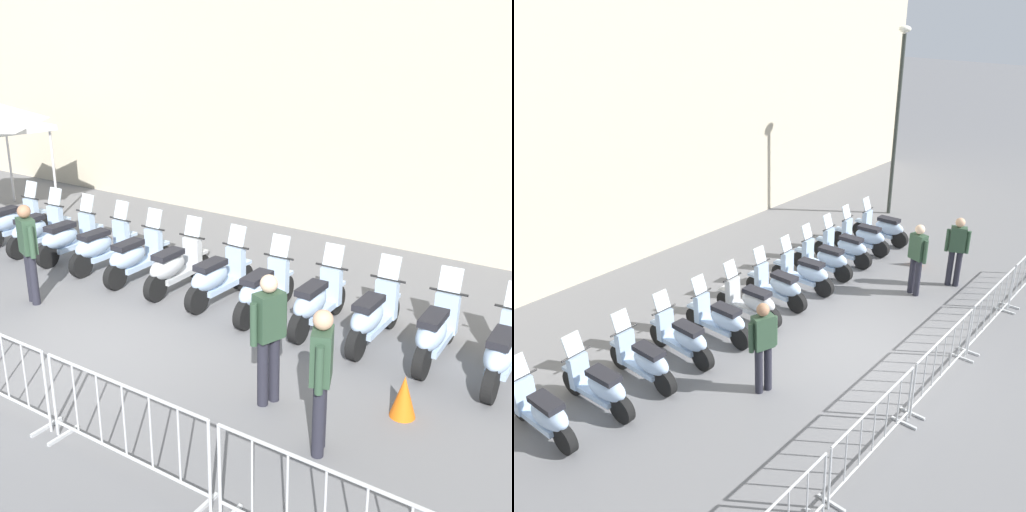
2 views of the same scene
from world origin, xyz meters
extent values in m
plane|color=slate|center=(0.00, 0.00, 0.00)|extent=(120.00, 120.00, 0.00)
cylinder|color=black|center=(-5.68, 2.13, 0.24)|extent=(0.24, 0.50, 0.48)
cube|color=#A8C1E0|center=(-5.55, 1.52, 0.28)|extent=(0.45, 0.91, 0.10)
ellipsoid|color=#A8C1E0|center=(-5.49, 1.25, 0.52)|extent=(0.53, 0.90, 0.40)
cube|color=black|center=(-5.50, 1.28, 0.74)|extent=(0.40, 0.65, 0.10)
cube|color=#A8C1E0|center=(-5.64, 1.95, 0.55)|extent=(0.36, 0.21, 0.60)
cylinder|color=black|center=(-5.64, 1.95, 0.88)|extent=(0.56, 0.15, 0.04)
cube|color=silver|center=(-5.65, 2.00, 1.06)|extent=(0.34, 0.20, 0.35)
cube|color=#A8C1E0|center=(-5.68, 2.13, 0.51)|extent=(0.26, 0.35, 0.06)
cylinder|color=black|center=(-4.76, 2.20, 0.24)|extent=(0.25, 0.50, 0.48)
cylinder|color=black|center=(-4.45, 1.00, 0.24)|extent=(0.25, 0.50, 0.48)
cube|color=#A8C1E0|center=(-4.61, 1.60, 0.28)|extent=(0.48, 0.91, 0.10)
ellipsoid|color=#A8C1E0|center=(-4.54, 1.33, 0.52)|extent=(0.56, 0.90, 0.40)
cube|color=black|center=(-4.54, 1.36, 0.74)|extent=(0.42, 0.65, 0.10)
cube|color=#A8C1E0|center=(-4.71, 2.02, 0.55)|extent=(0.36, 0.22, 0.60)
cylinder|color=black|center=(-4.71, 2.02, 0.88)|extent=(0.55, 0.17, 0.04)
cube|color=silver|center=(-4.72, 2.07, 1.06)|extent=(0.34, 0.21, 0.35)
cube|color=#A8C1E0|center=(-4.76, 2.20, 0.51)|extent=(0.27, 0.36, 0.06)
cylinder|color=black|center=(-3.79, 2.39, 0.24)|extent=(0.23, 0.50, 0.48)
cylinder|color=black|center=(-3.57, 1.17, 0.24)|extent=(0.23, 0.50, 0.48)
cube|color=#A8C1E0|center=(-3.68, 1.78, 0.28)|extent=(0.43, 0.90, 0.10)
ellipsoid|color=#A8C1E0|center=(-3.63, 1.51, 0.52)|extent=(0.51, 0.89, 0.40)
cube|color=black|center=(-3.64, 1.54, 0.74)|extent=(0.38, 0.64, 0.10)
cube|color=#A8C1E0|center=(-3.76, 2.21, 0.55)|extent=(0.36, 0.20, 0.60)
cylinder|color=black|center=(-3.76, 2.21, 0.88)|extent=(0.56, 0.14, 0.04)
cube|color=silver|center=(-3.77, 2.26, 1.06)|extent=(0.34, 0.20, 0.35)
cube|color=#A8C1E0|center=(-3.79, 2.39, 0.51)|extent=(0.26, 0.35, 0.06)
cylinder|color=black|center=(-2.86, 2.59, 0.24)|extent=(0.22, 0.50, 0.48)
cylinder|color=black|center=(-2.66, 1.36, 0.24)|extent=(0.22, 0.50, 0.48)
cube|color=#A8C1E0|center=(-2.76, 1.98, 0.28)|extent=(0.42, 0.90, 0.10)
ellipsoid|color=#A8C1E0|center=(-2.71, 1.70, 0.52)|extent=(0.49, 0.89, 0.40)
cube|color=black|center=(-2.72, 1.73, 0.74)|extent=(0.37, 0.64, 0.10)
cube|color=#A8C1E0|center=(-2.83, 2.41, 0.55)|extent=(0.36, 0.19, 0.60)
cylinder|color=black|center=(-2.83, 2.41, 0.88)|extent=(0.56, 0.13, 0.04)
cube|color=silver|center=(-2.84, 2.45, 1.06)|extent=(0.34, 0.19, 0.35)
cube|color=#A8C1E0|center=(-2.86, 2.59, 0.51)|extent=(0.25, 0.35, 0.06)
cylinder|color=black|center=(-1.95, 2.70, 0.24)|extent=(0.23, 0.50, 0.48)
cylinder|color=black|center=(-1.70, 1.48, 0.24)|extent=(0.23, 0.50, 0.48)
cube|color=#A8C1E0|center=(-1.82, 2.09, 0.28)|extent=(0.45, 0.91, 0.10)
ellipsoid|color=#A8C1E0|center=(-1.77, 1.81, 0.52)|extent=(0.52, 0.90, 0.40)
cube|color=black|center=(-1.77, 1.85, 0.74)|extent=(0.40, 0.64, 0.10)
cube|color=#A8C1E0|center=(-1.91, 2.51, 0.55)|extent=(0.36, 0.21, 0.60)
cylinder|color=black|center=(-1.91, 2.51, 0.88)|extent=(0.56, 0.15, 0.04)
cube|color=silver|center=(-1.92, 2.56, 1.06)|extent=(0.34, 0.20, 0.35)
cube|color=#A8C1E0|center=(-1.95, 2.70, 0.51)|extent=(0.26, 0.35, 0.06)
cylinder|color=black|center=(-1.03, 2.88, 0.24)|extent=(0.24, 0.50, 0.48)
cylinder|color=black|center=(-0.77, 1.67, 0.24)|extent=(0.24, 0.50, 0.48)
cube|color=#B7BABC|center=(-0.90, 2.28, 0.28)|extent=(0.46, 0.91, 0.10)
ellipsoid|color=#B7BABC|center=(-0.84, 2.00, 0.52)|extent=(0.53, 0.90, 0.40)
cube|color=black|center=(-0.85, 2.03, 0.74)|extent=(0.40, 0.65, 0.10)
cube|color=#B7BABC|center=(-0.99, 2.70, 0.55)|extent=(0.36, 0.21, 0.60)
cylinder|color=black|center=(-0.99, 2.70, 0.88)|extent=(0.55, 0.15, 0.04)
cube|color=silver|center=(-1.00, 2.75, 1.06)|extent=(0.34, 0.20, 0.35)
cube|color=#B7BABC|center=(-1.03, 2.88, 0.51)|extent=(0.26, 0.36, 0.06)
cylinder|color=black|center=(-0.07, 3.07, 0.24)|extent=(0.21, 0.50, 0.48)
cylinder|color=black|center=(0.12, 1.85, 0.24)|extent=(0.21, 0.50, 0.48)
cube|color=#A8C1E0|center=(0.02, 2.46, 0.28)|extent=(0.41, 0.90, 0.10)
ellipsoid|color=#A8C1E0|center=(0.07, 2.18, 0.52)|extent=(0.49, 0.89, 0.40)
cube|color=black|center=(0.06, 2.21, 0.74)|extent=(0.37, 0.64, 0.10)
cube|color=#A8C1E0|center=(-0.04, 2.89, 0.55)|extent=(0.36, 0.19, 0.60)
cylinder|color=black|center=(-0.04, 2.89, 0.88)|extent=(0.56, 0.12, 0.04)
cube|color=silver|center=(-0.05, 2.94, 1.06)|extent=(0.34, 0.19, 0.35)
cube|color=#A8C1E0|center=(-0.07, 3.07, 0.51)|extent=(0.25, 0.35, 0.06)
cylinder|color=black|center=(0.82, 3.20, 0.24)|extent=(0.24, 0.50, 0.48)
cylinder|color=black|center=(1.10, 1.99, 0.24)|extent=(0.24, 0.50, 0.48)
cube|color=#A8C1E0|center=(0.96, 2.59, 0.28)|extent=(0.47, 0.91, 0.10)
ellipsoid|color=#A8C1E0|center=(1.02, 2.32, 0.52)|extent=(0.54, 0.90, 0.40)
cube|color=black|center=(1.01, 2.35, 0.74)|extent=(0.41, 0.65, 0.10)
cube|color=#A8C1E0|center=(0.86, 3.01, 0.55)|extent=(0.36, 0.21, 0.60)
cylinder|color=black|center=(0.86, 3.01, 0.88)|extent=(0.55, 0.16, 0.04)
cube|color=silver|center=(0.85, 3.06, 1.06)|extent=(0.34, 0.21, 0.35)
cube|color=#A8C1E0|center=(0.82, 3.20, 0.51)|extent=(0.27, 0.36, 0.06)
cylinder|color=black|center=(1.74, 3.45, 0.24)|extent=(0.24, 0.50, 0.48)
cylinder|color=black|center=(2.00, 2.24, 0.24)|extent=(0.24, 0.50, 0.48)
cube|color=#A8C1E0|center=(1.87, 2.84, 0.28)|extent=(0.46, 0.91, 0.10)
ellipsoid|color=#A8C1E0|center=(1.93, 2.57, 0.52)|extent=(0.53, 0.90, 0.40)
cube|color=black|center=(1.92, 2.60, 0.74)|extent=(0.40, 0.65, 0.10)
cube|color=#A8C1E0|center=(1.77, 3.27, 0.55)|extent=(0.36, 0.21, 0.60)
cylinder|color=black|center=(1.77, 3.27, 0.88)|extent=(0.55, 0.16, 0.04)
cube|color=silver|center=(1.76, 3.32, 1.06)|extent=(0.34, 0.21, 0.35)
cube|color=#A8C1E0|center=(1.74, 3.45, 0.51)|extent=(0.26, 0.36, 0.06)
cylinder|color=black|center=(2.66, 3.64, 0.24)|extent=(0.24, 0.50, 0.48)
cylinder|color=black|center=(2.92, 2.42, 0.24)|extent=(0.24, 0.50, 0.48)
cube|color=#A8C1E0|center=(2.79, 3.03, 0.28)|extent=(0.45, 0.91, 0.10)
ellipsoid|color=#A8C1E0|center=(2.85, 2.76, 0.52)|extent=(0.52, 0.90, 0.40)
cube|color=black|center=(2.84, 2.79, 0.74)|extent=(0.40, 0.64, 0.10)
cube|color=#A8C1E0|center=(2.70, 3.45, 0.55)|extent=(0.36, 0.21, 0.60)
cylinder|color=black|center=(2.70, 3.45, 0.88)|extent=(0.56, 0.15, 0.04)
cube|color=silver|center=(2.69, 3.50, 1.06)|extent=(0.34, 0.20, 0.35)
cube|color=#A8C1E0|center=(2.66, 3.64, 0.51)|extent=(0.26, 0.35, 0.06)
cylinder|color=black|center=(3.57, 3.83, 0.24)|extent=(0.25, 0.50, 0.48)
cylinder|color=black|center=(3.86, 2.62, 0.24)|extent=(0.25, 0.50, 0.48)
cube|color=#A8C1E0|center=(3.71, 3.22, 0.28)|extent=(0.47, 0.91, 0.10)
ellipsoid|color=#A8C1E0|center=(3.78, 2.95, 0.52)|extent=(0.55, 0.90, 0.40)
cube|color=black|center=(3.77, 2.98, 0.74)|extent=(0.41, 0.65, 0.10)
cube|color=#A8C1E0|center=(3.61, 3.65, 0.55)|extent=(0.36, 0.22, 0.60)
cylinder|color=black|center=(3.61, 3.65, 0.88)|extent=(0.55, 0.17, 0.04)
cube|color=silver|center=(3.60, 3.69, 1.06)|extent=(0.34, 0.21, 0.35)
cube|color=#A8C1E0|center=(3.57, 3.83, 0.51)|extent=(0.27, 0.36, 0.06)
cylinder|color=black|center=(4.78, 2.72, 0.24)|extent=(0.24, 0.50, 0.48)
cube|color=#A8C1E0|center=(4.65, 3.32, 0.28)|extent=(0.46, 0.91, 0.10)
ellipsoid|color=#A8C1E0|center=(4.71, 3.05, 0.52)|extent=(0.53, 0.90, 0.40)
cube|color=black|center=(4.70, 3.08, 0.74)|extent=(0.40, 0.65, 0.10)
cube|color=#B2B5B7|center=(1.34, -1.53, 0.02)|extent=(0.12, 0.44, 0.04)
cylinder|color=#B2B5B7|center=(1.43, -1.51, 0.53)|extent=(0.04, 0.04, 1.05)
cylinder|color=#B2B5B7|center=(0.69, -1.65, 0.61)|extent=(0.02, 0.02, 0.87)
cylinder|color=#B2B5B7|center=(1.06, -1.58, 0.61)|extent=(0.02, 0.02, 0.87)
cube|color=#B2B5B7|center=(1.63, -1.47, 0.02)|extent=(0.12, 0.44, 0.04)
cube|color=#B2B5B7|center=(3.68, -1.09, 0.02)|extent=(0.12, 0.44, 0.04)
cylinder|color=#B2B5B7|center=(1.55, -1.49, 0.53)|extent=(0.04, 0.04, 1.05)
cylinder|color=#B2B5B7|center=(3.77, -1.08, 0.53)|extent=(0.04, 0.04, 1.05)
cylinder|color=#B2B5B7|center=(2.66, -1.28, 1.05)|extent=(2.23, 0.45, 0.04)
cylinder|color=#B2B5B7|center=(2.66, -1.28, 0.18)|extent=(2.23, 0.45, 0.04)
cylinder|color=#B2B5B7|center=(1.92, -1.42, 0.61)|extent=(0.02, 0.02, 0.87)
cylinder|color=#B2B5B7|center=(2.29, -1.35, 0.61)|extent=(0.02, 0.02, 0.87)
cylinder|color=#B2B5B7|center=(2.66, -1.28, 0.61)|extent=(0.02, 0.02, 0.87)
cylinder|color=#B2B5B7|center=(3.03, -1.21, 0.61)|extent=(0.02, 0.02, 0.87)
cylinder|color=#B2B5B7|center=(3.40, -1.15, 0.61)|extent=(0.02, 0.02, 0.87)
cylinder|color=#B2B5B7|center=(3.88, -1.05, 0.53)|extent=(0.04, 0.04, 1.05)
cylinder|color=#B2B5B7|center=(4.99, -0.85, 1.05)|extent=(2.23, 0.45, 0.04)
cylinder|color=#B2B5B7|center=(4.25, -0.99, 0.61)|extent=(0.02, 0.02, 0.87)
cylinder|color=#B2B5B7|center=(4.62, -0.92, 0.61)|extent=(0.02, 0.02, 0.87)
cylinder|color=#B2B5B7|center=(4.99, -0.85, 0.61)|extent=(0.02, 0.02, 0.87)
cylinder|color=#23232D|center=(-2.28, 0.19, 0.45)|extent=(0.14, 0.14, 0.90)
cylinder|color=#23232D|center=(-2.11, 0.16, 0.45)|extent=(0.14, 0.14, 0.90)
cube|color=#2D4733|center=(-2.19, 0.17, 1.20)|extent=(0.39, 0.28, 0.60)
sphere|color=#9E7051|center=(-2.19, 0.17, 1.62)|extent=(0.22, 0.22, 0.22)
cylinder|color=#2D4733|center=(-2.42, 0.21, 1.15)|extent=(0.09, 0.09, 0.55)
cylinder|color=#2D4733|center=(-1.97, 0.13, 1.15)|extent=(0.09, 0.09, 0.55)
cylinder|color=#23232D|center=(2.82, 0.83, 0.45)|extent=(0.14, 0.14, 0.90)
cylinder|color=#23232D|center=(2.79, 0.65, 0.45)|extent=(0.14, 0.14, 0.90)
cube|color=#2D4733|center=(2.81, 0.74, 1.20)|extent=(0.27, 0.39, 0.60)
sphere|color=beige|center=(2.81, 0.74, 1.62)|extent=(0.22, 0.22, 0.22)
cylinder|color=#2D4733|center=(2.84, 0.97, 1.15)|extent=(0.09, 0.09, 0.55)
cylinder|color=#2D4733|center=(2.77, 0.51, 1.15)|extent=(0.09, 0.09, 0.55)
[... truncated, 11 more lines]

